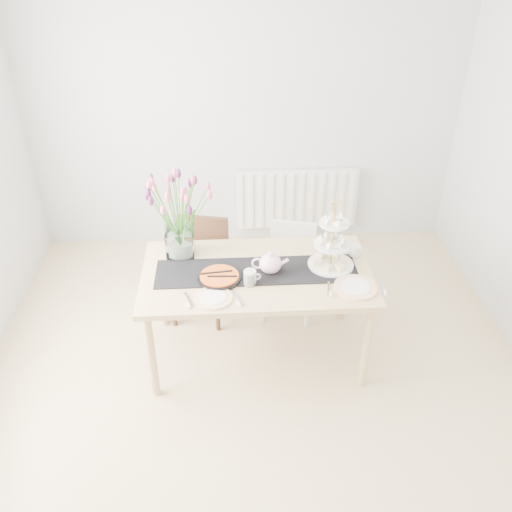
{
  "coord_description": "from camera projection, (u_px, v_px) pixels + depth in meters",
  "views": [
    {
      "loc": [
        -0.19,
        -2.6,
        2.88
      ],
      "look_at": [
        -0.01,
        0.45,
        0.91
      ],
      "focal_mm": 38.0,
      "sensor_mm": 36.0,
      "label": 1
    }
  ],
  "objects": [
    {
      "name": "table_runner",
      "position": [
        257.0,
        271.0,
        3.77
      ],
      "size": [
        1.4,
        0.35,
        0.01
      ],
      "primitive_type": "cube",
      "color": "black",
      "rests_on": "dining_table"
    },
    {
      "name": "tulip_vase",
      "position": [
        177.0,
        205.0,
        3.75
      ],
      "size": [
        0.73,
        0.73,
        0.63
      ],
      "rotation": [
        0.0,
        0.0,
        0.31
      ],
      "color": "silver",
      "rests_on": "dining_table"
    },
    {
      "name": "chair_white",
      "position": [
        291.0,
        262.0,
        4.43
      ],
      "size": [
        0.48,
        0.48,
        0.76
      ],
      "rotation": [
        0.0,
        0.0,
        -0.25
      ],
      "color": "silver",
      "rests_on": "ground"
    },
    {
      "name": "mug_grey",
      "position": [
        249.0,
        279.0,
        3.61
      ],
      "size": [
        0.1,
        0.1,
        0.09
      ],
      "primitive_type": "cylinder",
      "rotation": [
        0.0,
        0.0,
        0.55
      ],
      "color": "slate",
      "rests_on": "dining_table"
    },
    {
      "name": "radiator",
      "position": [
        297.0,
        199.0,
        5.37
      ],
      "size": [
        1.2,
        0.08,
        0.6
      ],
      "primitive_type": "cube",
      "color": "white",
      "rests_on": "room_shell"
    },
    {
      "name": "teapot",
      "position": [
        270.0,
        264.0,
        3.71
      ],
      "size": [
        0.26,
        0.22,
        0.16
      ],
      "primitive_type": null,
      "rotation": [
        0.0,
        0.0,
        -0.08
      ],
      "color": "white",
      "rests_on": "dining_table"
    },
    {
      "name": "chair_brown",
      "position": [
        201.0,
        261.0,
        4.37
      ],
      "size": [
        0.49,
        0.49,
        0.83
      ],
      "rotation": [
        0.0,
        0.0,
        -0.22
      ],
      "color": "#342013",
      "rests_on": "ground"
    },
    {
      "name": "mug_white",
      "position": [
        250.0,
        277.0,
        3.62
      ],
      "size": [
        0.09,
        0.09,
        0.1
      ],
      "primitive_type": "cylinder",
      "rotation": [
        0.0,
        0.0,
        0.07
      ],
      "color": "silver",
      "rests_on": "dining_table"
    },
    {
      "name": "plate_right",
      "position": [
        355.0,
        287.0,
        3.6
      ],
      "size": [
        0.34,
        0.34,
        0.02
      ],
      "primitive_type": "cylinder",
      "rotation": [
        0.0,
        0.0,
        -0.2
      ],
      "color": "white",
      "rests_on": "dining_table"
    },
    {
      "name": "room_shell",
      "position": [
        262.0,
        241.0,
        3.05
      ],
      "size": [
        4.5,
        4.5,
        4.5
      ],
      "color": "tan",
      "rests_on": "ground"
    },
    {
      "name": "tart_tin",
      "position": [
        219.0,
        277.0,
        3.68
      ],
      "size": [
        0.3,
        0.3,
        0.04
      ],
      "rotation": [
        0.0,
        0.0,
        -0.32
      ],
      "color": "black",
      "rests_on": "dining_table"
    },
    {
      "name": "cake_stand",
      "position": [
        332.0,
        250.0,
        3.75
      ],
      "size": [
        0.32,
        0.32,
        0.47
      ],
      "rotation": [
        0.0,
        0.0,
        0.01
      ],
      "color": "gold",
      "rests_on": "dining_table"
    },
    {
      "name": "dining_table",
      "position": [
        257.0,
        280.0,
        3.81
      ],
      "size": [
        1.6,
        0.9,
        0.75
      ],
      "color": "tan",
      "rests_on": "ground"
    },
    {
      "name": "cream_jug",
      "position": [
        355.0,
        251.0,
        3.92
      ],
      "size": [
        0.1,
        0.1,
        0.08
      ],
      "primitive_type": "cylinder",
      "rotation": [
        0.0,
        0.0,
        0.21
      ],
      "color": "silver",
      "rests_on": "dining_table"
    },
    {
      "name": "plate_left",
      "position": [
        213.0,
        298.0,
        3.5
      ],
      "size": [
        0.32,
        0.32,
        0.01
      ],
      "primitive_type": "cylinder",
      "rotation": [
        0.0,
        0.0,
        0.37
      ],
      "color": "white",
      "rests_on": "dining_table"
    }
  ]
}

